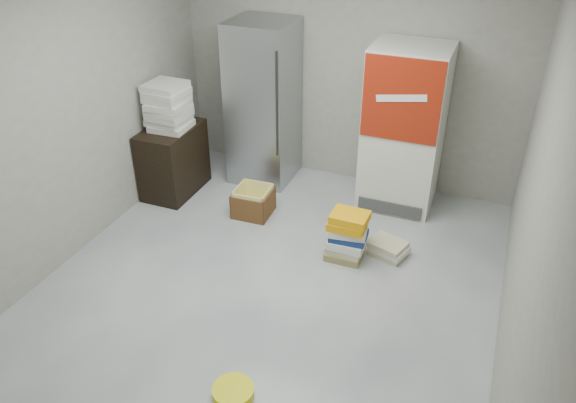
# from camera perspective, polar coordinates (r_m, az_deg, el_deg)

# --- Properties ---
(ground) EXTENTS (5.00, 5.00, 0.00)m
(ground) POSITION_cam_1_polar(r_m,az_deg,el_deg) (5.11, -2.74, -9.78)
(ground) COLOR beige
(ground) RESTS_ON ground
(room_shell) EXTENTS (4.04, 5.04, 2.82)m
(room_shell) POSITION_cam_1_polar(r_m,az_deg,el_deg) (4.16, -3.36, 9.25)
(room_shell) COLOR #9F9A8F
(room_shell) RESTS_ON ground
(steel_fridge) EXTENTS (0.70, 0.72, 1.90)m
(steel_fridge) POSITION_cam_1_polar(r_m,az_deg,el_deg) (6.62, -2.51, 9.93)
(steel_fridge) COLOR #AAADB3
(steel_fridge) RESTS_ON ground
(coke_cooler) EXTENTS (0.80, 0.73, 1.80)m
(coke_cooler) POSITION_cam_1_polar(r_m,az_deg,el_deg) (6.19, 11.69, 7.26)
(coke_cooler) COLOR silver
(coke_cooler) RESTS_ON ground
(wood_shelf) EXTENTS (0.50, 0.80, 0.80)m
(wood_shelf) POSITION_cam_1_polar(r_m,az_deg,el_deg) (6.64, -11.56, 4.15)
(wood_shelf) COLOR black
(wood_shelf) RESTS_ON ground
(supply_box_stack) EXTENTS (0.44, 0.44, 0.52)m
(supply_box_stack) POSITION_cam_1_polar(r_m,az_deg,el_deg) (6.37, -12.09, 9.42)
(supply_box_stack) COLOR silver
(supply_box_stack) RESTS_ON wood_shelf
(phonebook_stack_main) EXTENTS (0.39, 0.32, 0.51)m
(phonebook_stack_main) POSITION_cam_1_polar(r_m,az_deg,el_deg) (5.46, 6.04, -3.48)
(phonebook_stack_main) COLOR olive
(phonebook_stack_main) RESTS_ON ground
(phonebook_stack_side) EXTENTS (0.43, 0.37, 0.16)m
(phonebook_stack_side) POSITION_cam_1_polar(r_m,az_deg,el_deg) (5.66, 10.14, -4.70)
(phonebook_stack_side) COLOR #C4B78F
(phonebook_stack_side) RESTS_ON ground
(cardboard_box) EXTENTS (0.41, 0.41, 0.32)m
(cardboard_box) POSITION_cam_1_polar(r_m,az_deg,el_deg) (6.20, -3.54, -0.18)
(cardboard_box) COLOR yellow
(cardboard_box) RESTS_ON ground
(bucket_lid) EXTENTS (0.41, 0.41, 0.08)m
(bucket_lid) POSITION_cam_1_polar(r_m,az_deg,el_deg) (4.34, -5.59, -18.73)
(bucket_lid) COLOR yellow
(bucket_lid) RESTS_ON ground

